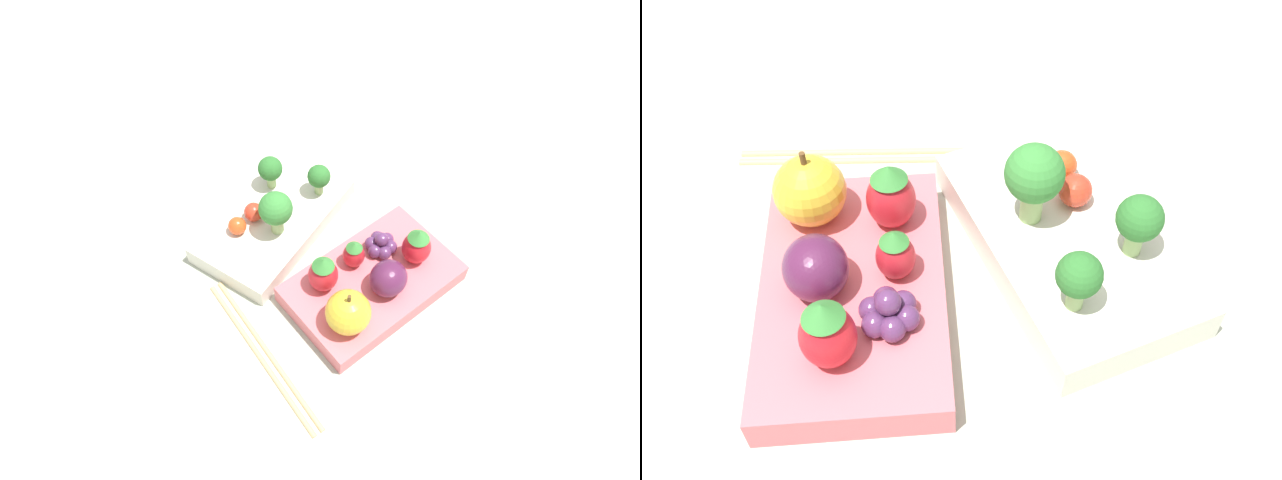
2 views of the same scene
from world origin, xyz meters
TOP-DOWN VIEW (x-y plane):
  - ground_plane at (0.00, 0.00)m, footprint 4.00×4.00m
  - bento_box_savoury at (-0.01, 0.07)m, footprint 0.22×0.14m
  - bento_box_fruit at (-0.00, -0.08)m, footprint 0.21×0.15m
  - broccoli_floret_0 at (-0.03, 0.05)m, footprint 0.04×0.04m
  - broccoli_floret_1 at (0.05, 0.05)m, footprint 0.03×0.03m
  - broccoli_floret_2 at (0.02, 0.11)m, footprint 0.03×0.03m
  - cherry_tomato_0 at (-0.03, 0.08)m, footprint 0.02×0.02m
  - cherry_tomato_1 at (-0.06, 0.08)m, footprint 0.02×0.02m
  - apple at (-0.06, -0.09)m, footprint 0.05×0.05m
  - strawberry_0 at (0.05, -0.09)m, footprint 0.03×0.03m
  - strawberry_1 at (-0.05, -0.04)m, footprint 0.03×0.03m
  - strawberry_2 at (-0.00, -0.05)m, footprint 0.03×0.03m
  - plum at (-0.00, -0.10)m, footprint 0.04×0.04m
  - grape_cluster at (0.04, -0.06)m, footprint 0.04×0.04m
  - chopsticks_pair at (-0.14, -0.04)m, footprint 0.06×0.21m

SIDE VIEW (x-z plane):
  - ground_plane at x=0.00m, z-range 0.00..0.00m
  - chopsticks_pair at x=-0.14m, z-range 0.00..0.01m
  - bento_box_fruit at x=0.00m, z-range 0.00..0.03m
  - bento_box_savoury at x=-0.01m, z-range 0.00..0.03m
  - grape_cluster at x=0.04m, z-range 0.02..0.05m
  - cherry_tomato_1 at x=-0.06m, z-range 0.03..0.05m
  - cherry_tomato_0 at x=-0.03m, z-range 0.03..0.05m
  - strawberry_2 at x=0.00m, z-range 0.02..0.06m
  - plum at x=0.00m, z-range 0.03..0.06m
  - strawberry_0 at x=0.05m, z-range 0.02..0.07m
  - strawberry_1 at x=-0.05m, z-range 0.02..0.07m
  - apple at x=-0.06m, z-range 0.02..0.08m
  - broccoli_floret_1 at x=0.05m, z-range 0.03..0.08m
  - broccoli_floret_2 at x=0.02m, z-range 0.03..0.08m
  - broccoli_floret_0 at x=-0.03m, z-range 0.03..0.10m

